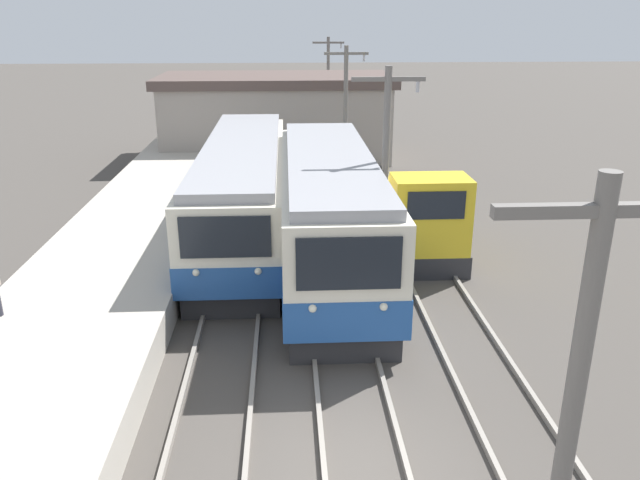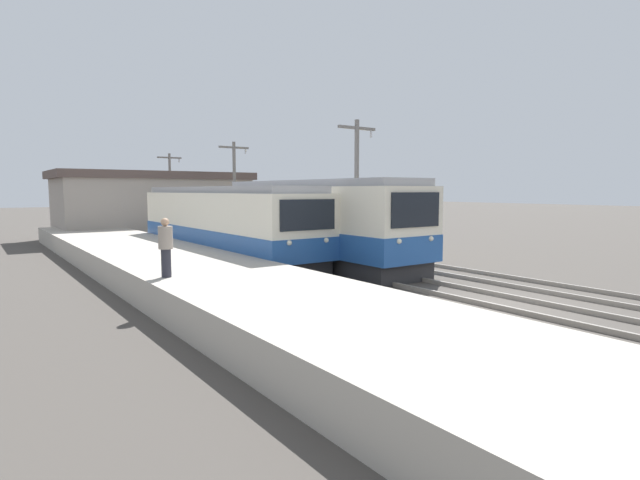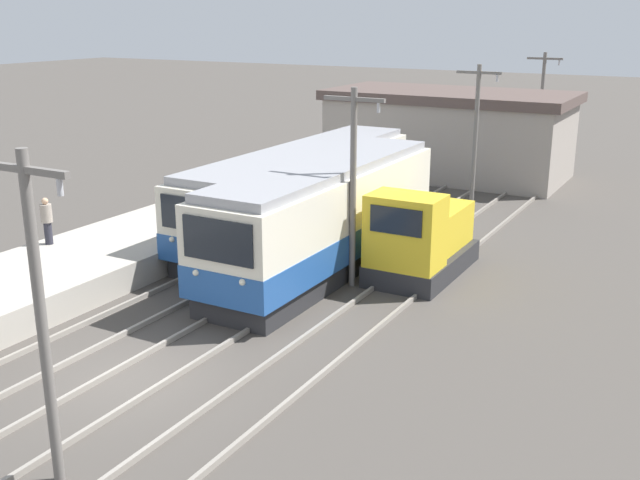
# 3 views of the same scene
# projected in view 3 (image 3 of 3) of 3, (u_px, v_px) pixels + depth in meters

# --- Properties ---
(ground_plane) EXTENTS (200.00, 200.00, 0.00)m
(ground_plane) POSITION_uv_depth(u_px,v_px,m) (131.00, 379.00, 17.75)
(ground_plane) COLOR #47423D
(track_left) EXTENTS (1.54, 60.00, 0.14)m
(track_left) POSITION_uv_depth(u_px,v_px,m) (53.00, 353.00, 18.95)
(track_left) COLOR gray
(track_left) RESTS_ON ground
(track_center) EXTENTS (1.54, 60.00, 0.14)m
(track_center) POSITION_uv_depth(u_px,v_px,m) (137.00, 378.00, 17.64)
(track_center) COLOR gray
(track_center) RESTS_ON ground
(track_right) EXTENTS (1.54, 60.00, 0.14)m
(track_right) POSITION_uv_depth(u_px,v_px,m) (241.00, 409.00, 16.24)
(track_right) COLOR gray
(track_right) RESTS_ON ground
(commuter_train_left) EXTENTS (2.84, 13.75, 3.39)m
(commuter_train_left) POSITION_uv_depth(u_px,v_px,m) (303.00, 195.00, 28.94)
(commuter_train_left) COLOR #28282B
(commuter_train_left) RESTS_ON ground
(commuter_train_center) EXTENTS (2.84, 11.86, 3.65)m
(commuter_train_center) POSITION_uv_depth(u_px,v_px,m) (325.00, 221.00, 24.85)
(commuter_train_center) COLOR #28282B
(commuter_train_center) RESTS_ON ground
(shunting_locomotive) EXTENTS (2.40, 4.72, 3.00)m
(shunting_locomotive) POSITION_uv_depth(u_px,v_px,m) (420.00, 240.00, 24.47)
(shunting_locomotive) COLOR #28282B
(shunting_locomotive) RESTS_ON ground
(catenary_mast_near) EXTENTS (2.00, 0.20, 6.23)m
(catenary_mast_near) POSITION_uv_depth(u_px,v_px,m) (40.00, 310.00, 12.87)
(catenary_mast_near) COLOR slate
(catenary_mast_near) RESTS_ON ground
(catenary_mast_mid) EXTENTS (2.00, 0.20, 6.23)m
(catenary_mast_mid) POSITION_uv_depth(u_px,v_px,m) (353.00, 180.00, 22.86)
(catenary_mast_mid) COLOR slate
(catenary_mast_mid) RESTS_ON ground
(catenary_mast_far) EXTENTS (2.00, 0.20, 6.23)m
(catenary_mast_far) POSITION_uv_depth(u_px,v_px,m) (476.00, 130.00, 32.85)
(catenary_mast_far) COLOR slate
(catenary_mast_far) RESTS_ON ground
(catenary_mast_distant) EXTENTS (2.00, 0.20, 6.23)m
(catenary_mast_distant) POSITION_uv_depth(u_px,v_px,m) (541.00, 103.00, 42.83)
(catenary_mast_distant) COLOR slate
(catenary_mast_distant) RESTS_ON ground
(person_on_platform) EXTENTS (0.38, 0.38, 1.59)m
(person_on_platform) POSITION_uv_depth(u_px,v_px,m) (47.00, 219.00, 24.82)
(person_on_platform) COLOR #282833
(person_on_platform) RESTS_ON platform_left
(station_building) EXTENTS (12.60, 6.30, 4.45)m
(station_building) POSITION_uv_depth(u_px,v_px,m) (449.00, 133.00, 39.54)
(station_building) COLOR gray
(station_building) RESTS_ON ground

